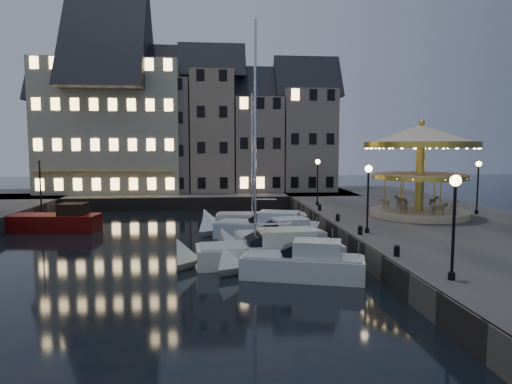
{
  "coord_description": "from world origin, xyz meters",
  "views": [
    {
      "loc": [
        -2.18,
        -25.85,
        6.54
      ],
      "look_at": [
        1.0,
        8.0,
        3.2
      ],
      "focal_mm": 32.0,
      "sensor_mm": 36.0,
      "label": 1
    }
  ],
  "objects": [
    {
      "name": "motorboat_f",
      "position": [
        1.12,
        10.95,
        0.53
      ],
      "size": [
        8.44,
        2.92,
        11.15
      ],
      "color": "silver",
      "rests_on": "ground"
    },
    {
      "name": "quay_east",
      "position": [
        14.0,
        6.0,
        0.65
      ],
      "size": [
        16.0,
        56.0,
        1.3
      ],
      "primitive_type": "cube",
      "color": "#474442",
      "rests_on": "ground"
    },
    {
      "name": "streetlamp_a",
      "position": [
        7.2,
        -9.0,
        4.02
      ],
      "size": [
        0.44,
        0.44,
        4.17
      ],
      "color": "black",
      "rests_on": "quay_east"
    },
    {
      "name": "ground",
      "position": [
        0.0,
        0.0,
        0.0
      ],
      "size": [
        160.0,
        160.0,
        0.0
      ],
      "primitive_type": "plane",
      "color": "black",
      "rests_on": "ground"
    },
    {
      "name": "carousel",
      "position": [
        13.44,
        7.33,
        6.13
      ],
      "size": [
        8.37,
        8.37,
        7.33
      ],
      "color": "#C3AC8A",
      "rests_on": "quay_east"
    },
    {
      "name": "streetlamp_b",
      "position": [
        7.2,
        1.0,
        4.02
      ],
      "size": [
        0.44,
        0.44,
        4.17
      ],
      "color": "black",
      "rests_on": "quay_east"
    },
    {
      "name": "townhouse_nc",
      "position": [
        -8.0,
        30.0,
        8.78
      ],
      "size": [
        6.82,
        8.0,
        14.8
      ],
      "color": "gray",
      "rests_on": "quay_north"
    },
    {
      "name": "streetlamp_c",
      "position": [
        7.2,
        14.5,
        4.02
      ],
      "size": [
        0.44,
        0.44,
        4.17
      ],
      "color": "black",
      "rests_on": "quay_east"
    },
    {
      "name": "hotel_corner",
      "position": [
        -14.0,
        30.0,
        9.78
      ],
      "size": [
        17.6,
        9.0,
        16.8
      ],
      "color": "beige",
      "rests_on": "quay_north"
    },
    {
      "name": "motorboat_e",
      "position": [
        1.26,
        6.62,
        0.64
      ],
      "size": [
        8.47,
        4.8,
        2.15
      ],
      "color": "silver",
      "rests_on": "ground"
    },
    {
      "name": "bollard_a",
      "position": [
        6.6,
        -5.0,
        1.6
      ],
      "size": [
        0.3,
        0.3,
        0.57
      ],
      "color": "black",
      "rests_on": "quay_east"
    },
    {
      "name": "quaywall_n",
      "position": [
        -6.0,
        22.0,
        0.65
      ],
      "size": [
        48.0,
        0.15,
        1.3
      ],
      "primitive_type": "cube",
      "color": "#47423A",
      "rests_on": "ground"
    },
    {
      "name": "motorboat_c",
      "position": [
        0.53,
        -0.97,
        0.68
      ],
      "size": [
        9.27,
        3.05,
        12.28
      ],
      "color": "beige",
      "rests_on": "ground"
    },
    {
      "name": "townhouse_nd",
      "position": [
        -2.25,
        30.0,
        9.28
      ],
      "size": [
        5.5,
        8.0,
        15.8
      ],
      "color": "gray",
      "rests_on": "quay_north"
    },
    {
      "name": "townhouse_nb",
      "position": [
        -14.05,
        30.0,
        8.28
      ],
      "size": [
        6.16,
        8.0,
        13.8
      ],
      "color": "slate",
      "rests_on": "quay_north"
    },
    {
      "name": "quay_north",
      "position": [
        -8.0,
        28.0,
        0.65
      ],
      "size": [
        44.0,
        12.0,
        1.3
      ],
      "primitive_type": "cube",
      "color": "#474442",
      "rests_on": "ground"
    },
    {
      "name": "townhouse_nf",
      "position": [
        9.25,
        30.0,
        8.28
      ],
      "size": [
        6.82,
        8.0,
        13.8
      ],
      "color": "gray",
      "rests_on": "quay_north"
    },
    {
      "name": "bollard_b",
      "position": [
        6.6,
        0.5,
        1.6
      ],
      "size": [
        0.3,
        0.3,
        0.57
      ],
      "color": "black",
      "rests_on": "quay_east"
    },
    {
      "name": "townhouse_ne",
      "position": [
        3.2,
        30.0,
        7.78
      ],
      "size": [
        6.16,
        8.0,
        12.8
      ],
      "color": "gray",
      "rests_on": "quay_north"
    },
    {
      "name": "bollard_c",
      "position": [
        6.6,
        5.5,
        1.6
      ],
      "size": [
        0.3,
        0.3,
        0.57
      ],
      "color": "black",
      "rests_on": "quay_east"
    },
    {
      "name": "quaywall_e",
      "position": [
        6.0,
        6.0,
        0.65
      ],
      "size": [
        0.15,
        44.0,
        1.3
      ],
      "primitive_type": "cube",
      "color": "#47423A",
      "rests_on": "ground"
    },
    {
      "name": "red_fishing_boat",
      "position": [
        -14.43,
        10.71,
        0.69
      ],
      "size": [
        6.98,
        3.11,
        5.73
      ],
      "color": "#610A09",
      "rests_on": "ground"
    },
    {
      "name": "motorboat_b",
      "position": [
        1.81,
        -3.74,
        0.64
      ],
      "size": [
        7.14,
        3.83,
        2.15
      ],
      "color": "silver",
      "rests_on": "ground"
    },
    {
      "name": "townhouse_na",
      "position": [
        -19.5,
        30.0,
        7.78
      ],
      "size": [
        5.5,
        8.0,
        12.8
      ],
      "color": "gray",
      "rests_on": "quay_north"
    },
    {
      "name": "streetlamp_d",
      "position": [
        18.5,
        8.0,
        4.02
      ],
      "size": [
        0.44,
        0.44,
        4.17
      ],
      "color": "black",
      "rests_on": "quay_east"
    },
    {
      "name": "bollard_d",
      "position": [
        6.6,
        11.0,
        1.6
      ],
      "size": [
        0.3,
        0.3,
        0.57
      ],
      "color": "black",
      "rests_on": "quay_east"
    },
    {
      "name": "motorboat_d",
      "position": [
        1.68,
        2.86,
        0.64
      ],
      "size": [
        6.82,
        3.39,
        2.15
      ],
      "color": "silver",
      "rests_on": "ground"
    }
  ]
}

